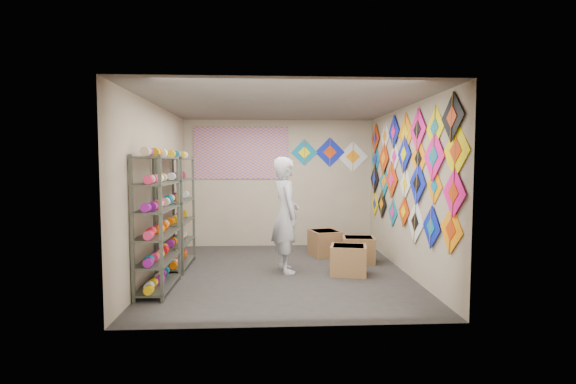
{
  "coord_description": "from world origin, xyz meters",
  "views": [
    {
      "loc": [
        -0.26,
        -6.69,
        1.79
      ],
      "look_at": [
        0.1,
        0.3,
        1.3
      ],
      "focal_mm": 26.0,
      "sensor_mm": 36.0,
      "label": 1
    }
  ],
  "objects": [
    {
      "name": "back_wall_kites",
      "position": [
        1.13,
        2.24,
        1.98
      ],
      "size": [
        1.67,
        0.02,
        0.75
      ],
      "color": "#09729B",
      "rests_on": "room_walls"
    },
    {
      "name": "shelf_rack_front",
      "position": [
        -1.78,
        -0.85,
        0.95
      ],
      "size": [
        0.4,
        1.1,
        1.9
      ],
      "primitive_type": "cube",
      "color": "#4C5147",
      "rests_on": "ground"
    },
    {
      "name": "kite_wall_display",
      "position": [
        1.98,
        -0.06,
        1.68
      ],
      "size": [
        0.06,
        4.32,
        2.09
      ],
      "color": "orange",
      "rests_on": "room_walls"
    },
    {
      "name": "carton_b",
      "position": [
        1.39,
        0.64,
        0.23
      ],
      "size": [
        0.61,
        0.53,
        0.46
      ],
      "primitive_type": "cube",
      "rotation": [
        0.0,
        0.0,
        -0.13
      ],
      "color": "olive",
      "rests_on": "ground"
    },
    {
      "name": "shelf_rack_back",
      "position": [
        -1.78,
        0.45,
        0.95
      ],
      "size": [
        0.4,
        1.1,
        1.9
      ],
      "primitive_type": "cube",
      "color": "#4C5147",
      "rests_on": "ground"
    },
    {
      "name": "ground",
      "position": [
        0.0,
        0.0,
        0.0
      ],
      "size": [
        4.5,
        4.5,
        0.0
      ],
      "primitive_type": "plane",
      "color": "#2A2825"
    },
    {
      "name": "carton_a",
      "position": [
        1.05,
        -0.16,
        0.23
      ],
      "size": [
        0.65,
        0.58,
        0.47
      ],
      "primitive_type": "cube",
      "rotation": [
        0.0,
        0.0,
        -0.22
      ],
      "color": "olive",
      "rests_on": "ground"
    },
    {
      "name": "string_spools",
      "position": [
        -1.78,
        -0.2,
        1.05
      ],
      "size": [
        0.12,
        2.36,
        0.12
      ],
      "color": "#E12C5D",
      "rests_on": "ground"
    },
    {
      "name": "room_walls",
      "position": [
        0.0,
        0.0,
        1.64
      ],
      "size": [
        4.5,
        4.5,
        4.5
      ],
      "color": "tan",
      "rests_on": "ground"
    },
    {
      "name": "poster",
      "position": [
        -0.8,
        2.23,
        2.0
      ],
      "size": [
        2.0,
        0.01,
        1.1
      ],
      "primitive_type": "cube",
      "color": "#5C51B1",
      "rests_on": "room_walls"
    },
    {
      "name": "carton_c",
      "position": [
        0.86,
        1.21,
        0.24
      ],
      "size": [
        0.64,
        0.67,
        0.49
      ],
      "primitive_type": "cube",
      "rotation": [
        0.0,
        0.0,
        0.27
      ],
      "color": "olive",
      "rests_on": "ground"
    },
    {
      "name": "shopkeeper",
      "position": [
        0.05,
        0.08,
        0.94
      ],
      "size": [
        0.89,
        0.75,
        1.88
      ],
      "primitive_type": "imported",
      "rotation": [
        0.0,
        0.0,
        1.8
      ],
      "color": "silver",
      "rests_on": "ground"
    }
  ]
}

